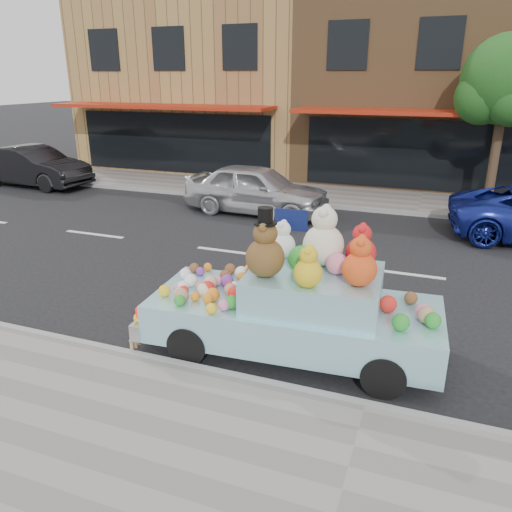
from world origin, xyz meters
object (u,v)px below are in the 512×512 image
at_px(car_dark, 33,166).
at_px(art_car, 296,304).
at_px(street_tree, 507,87).
at_px(car_silver, 257,189).

bearing_deg(car_dark, art_car, -118.71).
bearing_deg(art_car, street_tree, 68.81).
bearing_deg(car_dark, street_tree, -78.21).
height_order(car_silver, art_car, art_car).
bearing_deg(car_silver, car_dark, 88.30).
height_order(car_dark, art_car, art_car).
xyz_separation_m(street_tree, art_car, (-3.28, -10.46, -2.88)).
xyz_separation_m(car_dark, art_car, (12.84, -8.29, 0.06)).
distance_m(car_dark, art_car, 15.29).
height_order(street_tree, car_dark, street_tree).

